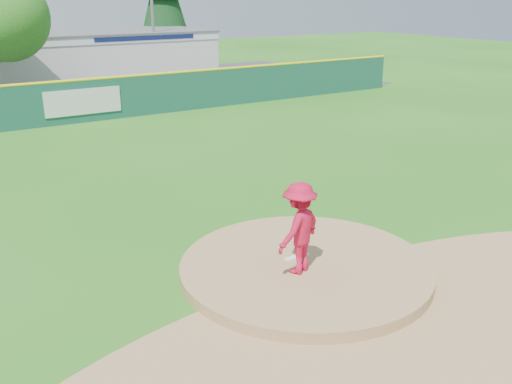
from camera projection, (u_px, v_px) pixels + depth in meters
ground at (305, 273)px, 12.55m from camera, size 120.00×120.00×0.00m
pitchers_mound at (305, 273)px, 12.55m from camera, size 5.50×5.50×0.50m
pitching_rubber at (297, 257)px, 12.70m from camera, size 0.60×0.15×0.04m
infield_dirt_arc at (407, 338)px, 10.17m from camera, size 15.40×15.40×0.01m
parking_lot at (29, 96)px, 33.98m from camera, size 44.00×16.00×0.02m
pitcher at (299, 228)px, 11.77m from camera, size 1.45×1.13×1.97m
pool_building_grp at (99, 55)px, 40.46m from camera, size 15.20×8.20×3.31m
outfield_fence at (70, 101)px, 26.48m from camera, size 40.00×0.14×2.07m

